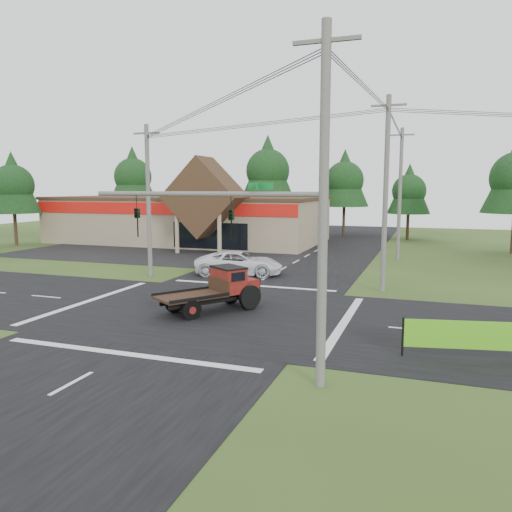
% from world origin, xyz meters
% --- Properties ---
extents(ground, '(120.00, 120.00, 0.00)m').
position_xyz_m(ground, '(0.00, 0.00, 0.00)').
color(ground, '#2F4017').
rests_on(ground, ground).
extents(road_ns, '(12.00, 120.00, 0.02)m').
position_xyz_m(road_ns, '(0.00, 0.00, 0.01)').
color(road_ns, black).
rests_on(road_ns, ground).
extents(road_ew, '(120.00, 12.00, 0.02)m').
position_xyz_m(road_ew, '(0.00, 0.00, 0.01)').
color(road_ew, black).
rests_on(road_ew, ground).
extents(parking_apron, '(28.00, 14.00, 0.02)m').
position_xyz_m(parking_apron, '(-14.00, 19.00, 0.01)').
color(parking_apron, black).
rests_on(parking_apron, ground).
extents(cvs_building, '(30.40, 18.20, 9.19)m').
position_xyz_m(cvs_building, '(-15.70, 29.57, 2.78)').
color(cvs_building, gray).
rests_on(cvs_building, ground).
extents(traffic_signal_mast, '(8.12, 0.24, 7.00)m').
position_xyz_m(traffic_signal_mast, '(5.82, -7.50, 4.43)').
color(traffic_signal_mast, '#595651').
rests_on(traffic_signal_mast, ground).
extents(utility_pole_nr, '(2.00, 0.30, 11.00)m').
position_xyz_m(utility_pole_nr, '(7.50, -7.50, 5.64)').
color(utility_pole_nr, '#595651').
rests_on(utility_pole_nr, ground).
extents(utility_pole_nw, '(2.00, 0.30, 10.50)m').
position_xyz_m(utility_pole_nw, '(-8.00, 8.00, 5.39)').
color(utility_pole_nw, '#595651').
rests_on(utility_pole_nw, ground).
extents(utility_pole_ne, '(2.00, 0.30, 11.50)m').
position_xyz_m(utility_pole_ne, '(8.00, 8.00, 5.89)').
color(utility_pole_ne, '#595651').
rests_on(utility_pole_ne, ground).
extents(utility_pole_n, '(2.00, 0.30, 11.20)m').
position_xyz_m(utility_pole_n, '(8.00, 22.00, 5.74)').
color(utility_pole_n, '#595651').
rests_on(utility_pole_n, ground).
extents(tree_row_a, '(6.72, 6.72, 12.12)m').
position_xyz_m(tree_row_a, '(-30.00, 40.00, 8.05)').
color(tree_row_a, '#332316').
rests_on(tree_row_a, ground).
extents(tree_row_b, '(5.60, 5.60, 10.10)m').
position_xyz_m(tree_row_b, '(-20.00, 42.00, 6.70)').
color(tree_row_b, '#332316').
rests_on(tree_row_b, ground).
extents(tree_row_c, '(7.28, 7.28, 13.13)m').
position_xyz_m(tree_row_c, '(-10.00, 41.00, 8.72)').
color(tree_row_c, '#332316').
rests_on(tree_row_c, ground).
extents(tree_row_d, '(6.16, 6.16, 11.11)m').
position_xyz_m(tree_row_d, '(0.00, 42.00, 7.38)').
color(tree_row_d, '#332316').
rests_on(tree_row_d, ground).
extents(tree_row_e, '(5.04, 5.04, 9.09)m').
position_xyz_m(tree_row_e, '(8.00, 40.00, 6.03)').
color(tree_row_e, '#332316').
rests_on(tree_row_e, ground).
extents(tree_side_w, '(5.60, 5.60, 10.10)m').
position_xyz_m(tree_side_w, '(-32.00, 20.00, 6.70)').
color(tree_side_w, '#332316').
rests_on(tree_side_w, ground).
extents(antique_flatbed_truck, '(4.78, 5.58, 2.25)m').
position_xyz_m(antique_flatbed_truck, '(0.29, 0.03, 1.13)').
color(antique_flatbed_truck, '#590C0D').
rests_on(antique_flatbed_truck, ground).
extents(roadside_banner, '(4.26, 0.98, 1.48)m').
position_xyz_m(roadside_banner, '(11.85, -3.33, 0.74)').
color(roadside_banner, '#52B217').
rests_on(roadside_banner, ground).
extents(white_pickup, '(6.71, 4.26, 1.72)m').
position_xyz_m(white_pickup, '(-2.23, 10.46, 0.86)').
color(white_pickup, white).
rests_on(white_pickup, ground).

